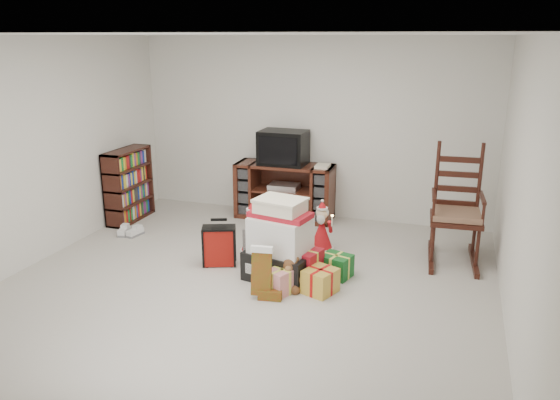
# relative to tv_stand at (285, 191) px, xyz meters

# --- Properties ---
(room) EXTENTS (5.01, 5.01, 2.51)m
(room) POSITION_rel_tv_stand_xyz_m (0.30, -2.23, 0.86)
(room) COLOR #ABA69D
(room) RESTS_ON ground
(tv_stand) EXTENTS (1.38, 0.52, 0.78)m
(tv_stand) POSITION_rel_tv_stand_xyz_m (0.00, 0.00, 0.00)
(tv_stand) COLOR #4A2015
(tv_stand) RESTS_ON floor
(bookshelf) EXTENTS (0.27, 0.82, 1.01)m
(bookshelf) POSITION_rel_tv_stand_xyz_m (-2.03, -0.76, 0.09)
(bookshelf) COLOR #37160F
(bookshelf) RESTS_ON floor
(rocking_chair) EXTENTS (0.62, 0.96, 1.40)m
(rocking_chair) POSITION_rel_tv_stand_xyz_m (2.32, -0.83, 0.09)
(rocking_chair) COLOR #37160F
(rocking_chair) RESTS_ON floor
(gift_pile) EXTENTS (0.77, 0.63, 0.87)m
(gift_pile) POSITION_rel_tv_stand_xyz_m (0.59, -1.96, -0.01)
(gift_pile) COLOR black
(gift_pile) RESTS_ON floor
(red_suitcase) EXTENTS (0.39, 0.29, 0.53)m
(red_suitcase) POSITION_rel_tv_stand_xyz_m (-0.18, -1.84, -0.16)
(red_suitcase) COLOR #9C1611
(red_suitcase) RESTS_ON floor
(stocking) EXTENTS (0.27, 0.14, 0.54)m
(stocking) POSITION_rel_tv_stand_xyz_m (0.55, -2.45, -0.12)
(stocking) COLOR #0C6F13
(stocking) RESTS_ON floor
(teddy_bear) EXTENTS (0.24, 0.21, 0.36)m
(teddy_bear) POSITION_rel_tv_stand_xyz_m (0.77, -2.17, -0.23)
(teddy_bear) COLOR brown
(teddy_bear) RESTS_ON floor
(santa_figurine) EXTENTS (0.30, 0.29, 0.62)m
(santa_figurine) POSITION_rel_tv_stand_xyz_m (0.80, -1.04, -0.15)
(santa_figurine) COLOR #B41319
(santa_figurine) RESTS_ON floor
(mrs_claus_figurine) EXTENTS (0.31, 0.29, 0.64)m
(mrs_claus_figurine) POSITION_rel_tv_stand_xyz_m (0.04, -1.38, -0.15)
(mrs_claus_figurine) COLOR #B41319
(mrs_claus_figurine) RESTS_ON floor
(sneaker_pair) EXTENTS (0.32, 0.27, 0.09)m
(sneaker_pair) POSITION_rel_tv_stand_xyz_m (-1.70, -1.32, -0.35)
(sneaker_pair) COLOR silver
(sneaker_pair) RESTS_ON floor
(gift_cluster) EXTENTS (0.60, 0.92, 0.28)m
(gift_cluster) POSITION_rel_tv_stand_xyz_m (0.97, -2.05, -0.25)
(gift_cluster) COLOR #A61320
(gift_cluster) RESTS_ON floor
(crt_television) EXTENTS (0.65, 0.48, 0.47)m
(crt_television) POSITION_rel_tv_stand_xyz_m (-0.02, -0.01, 0.62)
(crt_television) COLOR black
(crt_television) RESTS_ON tv_stand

